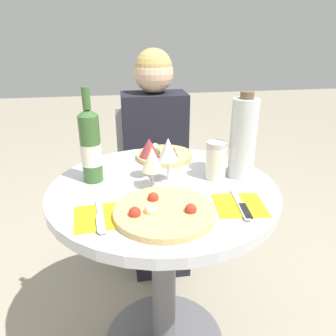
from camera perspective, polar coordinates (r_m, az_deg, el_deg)
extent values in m
cylinder|color=slate|center=(1.37, -0.75, -17.97)|extent=(0.10, 0.10, 0.71)
cylinder|color=silver|center=(1.16, -0.84, -3.86)|extent=(0.80, 0.80, 0.04)
cylinder|color=#ADADB2|center=(2.16, -2.02, -12.99)|extent=(0.38, 0.38, 0.01)
cylinder|color=#ADADB2|center=(2.05, -2.10, -8.43)|extent=(0.06, 0.06, 0.41)
cube|color=#ADADB2|center=(1.94, -2.19, -2.82)|extent=(0.42, 0.42, 0.03)
cube|color=#ADADB2|center=(2.04, -3.01, 5.06)|extent=(0.42, 0.02, 0.40)
cube|color=black|center=(1.91, -1.46, -10.54)|extent=(0.30, 0.32, 0.44)
cube|color=black|center=(1.84, -2.32, 4.92)|extent=(0.35, 0.20, 0.52)
sphere|color=#DBB293|center=(1.76, -2.52, 16.21)|extent=(0.21, 0.21, 0.21)
sphere|color=tan|center=(1.76, -2.53, 17.04)|extent=(0.20, 0.20, 0.20)
cylinder|color=#DBB26B|center=(0.97, -0.60, -7.67)|extent=(0.30, 0.30, 0.02)
sphere|color=#B22D1E|center=(0.94, -5.81, -7.76)|extent=(0.04, 0.04, 0.04)
sphere|color=beige|center=(0.95, -3.06, -7.31)|extent=(0.04, 0.04, 0.04)
sphere|color=#B22D1E|center=(1.01, -2.60, -5.17)|extent=(0.03, 0.03, 0.03)
sphere|color=#B22D1E|center=(0.95, 3.97, -7.21)|extent=(0.03, 0.03, 0.03)
cylinder|color=#DBB26B|center=(1.39, -0.58, 2.14)|extent=(0.24, 0.24, 0.02)
sphere|color=beige|center=(1.44, -2.27, 3.64)|extent=(0.04, 0.04, 0.04)
sphere|color=#336B28|center=(1.38, -2.07, 2.68)|extent=(0.04, 0.04, 0.04)
sphere|color=beige|center=(1.36, 1.75, 2.41)|extent=(0.03, 0.03, 0.03)
sphere|color=#B22D1E|center=(1.38, 0.49, 2.85)|extent=(0.04, 0.04, 0.04)
sphere|color=beige|center=(1.32, -2.45, 1.70)|extent=(0.03, 0.03, 0.03)
sphere|color=#336B28|center=(1.33, 0.79, 2.06)|extent=(0.04, 0.04, 0.04)
cylinder|color=#38602D|center=(1.17, -13.28, 3.21)|extent=(0.07, 0.07, 0.24)
cone|color=#38602D|center=(1.14, -13.89, 9.47)|extent=(0.07, 0.07, 0.02)
cylinder|color=#38602D|center=(1.13, -14.11, 11.71)|extent=(0.03, 0.03, 0.07)
cylinder|color=silver|center=(1.18, -13.20, 2.33)|extent=(0.07, 0.07, 0.08)
cylinder|color=silver|center=(1.20, 12.94, 4.94)|extent=(0.09, 0.09, 0.29)
cylinder|color=brown|center=(1.17, 13.63, 12.24)|extent=(0.05, 0.05, 0.02)
cylinder|color=silver|center=(1.19, 8.30, 0.83)|extent=(0.07, 0.07, 0.12)
cylinder|color=#B2B2B7|center=(1.17, 8.50, 3.98)|extent=(0.07, 0.07, 0.02)
cylinder|color=silver|center=(1.21, -3.18, -1.52)|extent=(0.06, 0.06, 0.00)
cylinder|color=silver|center=(1.20, -3.22, 0.29)|extent=(0.01, 0.01, 0.08)
cone|color=#9E383D|center=(1.17, -3.30, 3.62)|extent=(0.08, 0.08, 0.07)
cylinder|color=silver|center=(1.18, 0.02, -2.17)|extent=(0.06, 0.06, 0.00)
cylinder|color=silver|center=(1.17, 0.02, -0.38)|extent=(0.01, 0.01, 0.08)
cone|color=silver|center=(1.14, 0.02, 3.31)|extent=(0.07, 0.07, 0.08)
cylinder|color=silver|center=(1.14, -2.69, -3.29)|extent=(0.06, 0.06, 0.00)
cylinder|color=silver|center=(1.12, -2.72, -1.84)|extent=(0.01, 0.01, 0.06)
cone|color=beige|center=(1.09, -2.79, 1.57)|extent=(0.07, 0.07, 0.08)
cube|color=gold|center=(0.98, -11.66, -8.30)|extent=(0.16, 0.16, 0.00)
cube|color=silver|center=(0.98, -11.68, -8.08)|extent=(0.03, 0.19, 0.00)
cube|color=silver|center=(0.94, -11.76, -9.43)|extent=(0.03, 0.09, 0.00)
cube|color=gold|center=(1.05, 12.38, -6.31)|extent=(0.17, 0.17, 0.00)
cube|color=silver|center=(1.04, 12.40, -6.09)|extent=(0.04, 0.19, 0.00)
cube|color=black|center=(1.00, 13.38, -7.25)|extent=(0.03, 0.09, 0.00)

